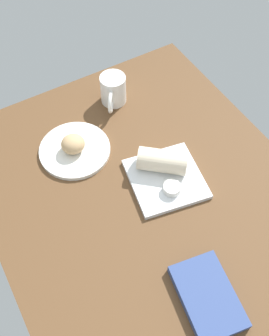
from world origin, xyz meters
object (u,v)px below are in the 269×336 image
at_px(round_plate, 75,150).
at_px(book_stack, 208,297).
at_px(coffee_mug, 113,90).
at_px(scone_pastry, 73,144).
at_px(sauce_cup, 172,188).
at_px(breakfast_wrap, 162,161).
at_px(square_plate, 166,179).

bearing_deg(round_plate, book_stack, -171.58).
distance_m(round_plate, coffee_mug, 0.26).
relative_size(round_plate, scone_pastry, 3.03).
xyz_separation_m(scone_pastry, sauce_cup, (-0.28, -0.18, -0.01)).
relative_size(sauce_cup, coffee_mug, 0.41).
relative_size(sauce_cup, breakfast_wrap, 0.36).
height_order(round_plate, square_plate, square_plate).
bearing_deg(breakfast_wrap, square_plate, 27.62).
bearing_deg(sauce_cup, scone_pastry, 32.73).
xyz_separation_m(square_plate, sauce_cup, (-0.05, 0.01, 0.02)).
xyz_separation_m(sauce_cup, coffee_mug, (0.42, -0.03, 0.02)).
bearing_deg(round_plate, coffee_mug, -57.95).
height_order(sauce_cup, breakfast_wrap, breakfast_wrap).
bearing_deg(square_plate, scone_pastry, 39.07).
height_order(scone_pastry, book_stack, scone_pastry).
relative_size(square_plate, book_stack, 0.95).
xyz_separation_m(sauce_cup, breakfast_wrap, (0.08, -0.02, 0.02)).
bearing_deg(square_plate, breakfast_wrap, -12.54).
relative_size(scone_pastry, square_plate, 0.35).
bearing_deg(book_stack, round_plate, 8.42).
xyz_separation_m(round_plate, sauce_cup, (-0.29, -0.18, 0.02)).
relative_size(scone_pastry, book_stack, 0.34).
xyz_separation_m(round_plate, square_plate, (-0.24, -0.19, 0.00)).
distance_m(round_plate, sauce_cup, 0.34).
xyz_separation_m(scone_pastry, square_plate, (-0.24, -0.19, -0.03)).
height_order(sauce_cup, coffee_mug, coffee_mug).
xyz_separation_m(breakfast_wrap, book_stack, (-0.39, 0.11, -0.04)).
distance_m(round_plate, breakfast_wrap, 0.29).
bearing_deg(scone_pastry, round_plate, -49.18).
bearing_deg(scone_pastry, coffee_mug, -57.84).
xyz_separation_m(round_plate, book_stack, (-0.59, -0.09, 0.01)).
bearing_deg(breakfast_wrap, sauce_cup, 27.62).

